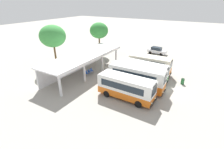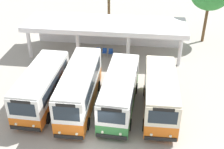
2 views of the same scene
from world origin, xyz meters
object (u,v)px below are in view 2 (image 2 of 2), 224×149
waiting_chair_end_by_column (99,51)px  waiting_chair_second_from_end (105,51)px  city_bus_middle_cream (120,91)px  city_bus_nearest_orange (42,86)px  city_bus_second_in_row (80,87)px  waiting_chair_middle_seat (111,52)px  city_bus_fourth_amber (160,94)px

waiting_chair_end_by_column → waiting_chair_second_from_end: 0.64m
city_bus_middle_cream → waiting_chair_end_by_column: 9.34m
city_bus_nearest_orange → waiting_chair_end_by_column: city_bus_nearest_orange is taller
city_bus_second_in_row → waiting_chair_second_from_end: (0.62, 8.89, -1.32)m
waiting_chair_middle_seat → city_bus_fourth_amber: bearing=-61.4°
city_bus_second_in_row → city_bus_middle_cream: bearing=3.4°
city_bus_middle_cream → waiting_chair_second_from_end: bearing=105.4°
city_bus_middle_cream → city_bus_second_in_row: bearing=-176.6°
city_bus_second_in_row → waiting_chair_middle_seat: 9.02m
city_bus_middle_cream → waiting_chair_middle_seat: (-1.76, 8.66, -1.12)m
waiting_chair_end_by_column → waiting_chair_second_from_end: bearing=-4.3°
waiting_chair_end_by_column → waiting_chair_second_from_end: (0.64, -0.05, 0.00)m
waiting_chair_end_by_column → city_bus_nearest_orange: bearing=-108.8°
city_bus_middle_cream → waiting_chair_middle_seat: size_ratio=8.98×
waiting_chair_second_from_end → waiting_chair_middle_seat: size_ratio=1.00×
city_bus_fourth_amber → waiting_chair_second_from_end: size_ratio=8.22×
city_bus_fourth_amber → waiting_chair_middle_seat: city_bus_fourth_amber is taller
waiting_chair_second_from_end → city_bus_fourth_amber: bearing=-58.4°
city_bus_second_in_row → city_bus_fourth_amber: 6.05m
waiting_chair_end_by_column → waiting_chair_second_from_end: size_ratio=1.00×
city_bus_nearest_orange → city_bus_second_in_row: city_bus_second_in_row is taller
city_bus_middle_cream → waiting_chair_end_by_column: city_bus_middle_cream is taller
city_bus_fourth_amber → waiting_chair_end_by_column: bearing=124.4°
city_bus_second_in_row → city_bus_fourth_amber: city_bus_second_in_row is taller
city_bus_fourth_amber → city_bus_middle_cream: bearing=177.6°
waiting_chair_middle_seat → waiting_chair_second_from_end: bearing=175.7°
city_bus_nearest_orange → waiting_chair_second_from_end: city_bus_nearest_orange is taller
waiting_chair_end_by_column → waiting_chair_middle_seat: 1.29m
city_bus_second_in_row → waiting_chair_end_by_column: (-0.03, 8.93, -1.32)m
city_bus_nearest_orange → waiting_chair_end_by_column: 9.36m
city_bus_second_in_row → waiting_chair_second_from_end: bearing=86.0°
waiting_chair_end_by_column → waiting_chair_second_from_end: same height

